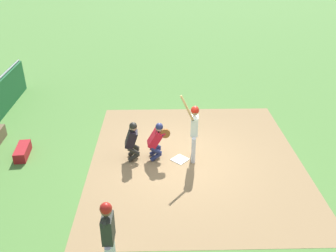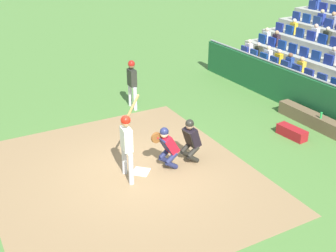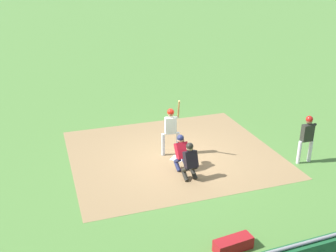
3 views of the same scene
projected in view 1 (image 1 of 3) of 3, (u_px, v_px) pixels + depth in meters
The scene contains 8 objects.
ground_plane at pixel (180, 160), 11.39m from camera, with size 160.00×160.00×0.00m, color #51803A.
infield_dirt_patch at pixel (196, 159), 11.41m from camera, with size 7.48×6.60×0.01m, color #96764F.
home_plate_marker at pixel (180, 159), 11.38m from camera, with size 0.44×0.44×0.02m, color white.
batter_at_plate at pixel (194, 127), 10.97m from camera, with size 0.70×0.61×2.24m.
catcher_crouching at pixel (157, 139), 11.15m from camera, with size 0.48×0.72×1.26m.
home_plate_umpire at pixel (132, 139), 11.12m from camera, with size 0.48×0.48×1.31m.
equipment_duffel_bag at pixel (23, 151), 11.53m from camera, with size 0.99×0.36×0.32m, color maroon.
on_deck_batter at pixel (108, 231), 7.15m from camera, with size 0.59×0.24×1.78m.
Camera 1 is at (9.53, -0.86, 6.28)m, focal length 38.36 mm.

